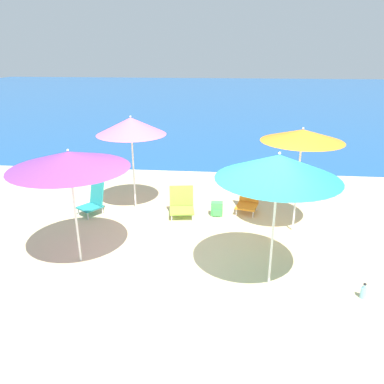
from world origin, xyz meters
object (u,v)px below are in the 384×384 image
(beach_umbrella_purple, at_px, (69,160))
(water_bottle, at_px, (363,292))
(beach_umbrella_pink, at_px, (131,126))
(beach_umbrella_orange, at_px, (302,136))
(beach_umbrella_teal, at_px, (278,167))
(beach_chair_teal, at_px, (94,198))
(backpack_green, at_px, (217,209))
(beach_chair_orange, at_px, (248,197))
(beach_chair_lime, at_px, (182,203))

(beach_umbrella_purple, height_order, water_bottle, beach_umbrella_purple)
(beach_umbrella_pink, bearing_deg, beach_umbrella_orange, -13.56)
(beach_umbrella_purple, relative_size, beach_umbrella_teal, 0.94)
(beach_chair_teal, bearing_deg, backpack_green, 37.36)
(beach_umbrella_pink, xyz_separation_m, beach_chair_orange, (2.57, 0.08, -1.56))
(beach_umbrella_purple, xyz_separation_m, beach_chair_orange, (2.96, 2.45, -1.47))
(beach_umbrella_pink, bearing_deg, beach_chair_teal, -154.54)
(beach_chair_teal, height_order, water_bottle, beach_chair_teal)
(beach_chair_orange, bearing_deg, water_bottle, -49.16)
(beach_chair_lime, distance_m, backpack_green, 0.78)
(beach_umbrella_purple, bearing_deg, backpack_green, 43.11)
(water_bottle, bearing_deg, backpack_green, 129.48)
(beach_umbrella_purple, height_order, beach_umbrella_orange, beach_umbrella_orange)
(beach_umbrella_pink, relative_size, beach_chair_lime, 3.35)
(beach_umbrella_orange, relative_size, backpack_green, 6.73)
(beach_umbrella_pink, relative_size, beach_umbrella_teal, 1.00)
(beach_chair_teal, height_order, backpack_green, beach_chair_teal)
(beach_umbrella_orange, bearing_deg, water_bottle, -72.09)
(beach_umbrella_orange, distance_m, water_bottle, 2.91)
(beach_umbrella_teal, bearing_deg, beach_umbrella_orange, 71.29)
(beach_chair_lime, height_order, beach_chair_orange, beach_chair_orange)
(beach_umbrella_pink, bearing_deg, beach_chair_orange, 1.75)
(beach_chair_orange, xyz_separation_m, backpack_green, (-0.69, -0.33, -0.18))
(beach_umbrella_pink, relative_size, backpack_green, 6.80)
(beach_umbrella_teal, height_order, beach_chair_orange, beach_umbrella_teal)
(beach_chair_teal, bearing_deg, beach_chair_orange, 42.23)
(beach_umbrella_orange, height_order, beach_chair_teal, beach_umbrella_orange)
(beach_umbrella_purple, relative_size, beach_chair_lime, 3.14)
(beach_umbrella_pink, relative_size, water_bottle, 8.58)
(beach_umbrella_purple, xyz_separation_m, beach_umbrella_teal, (3.18, -0.36, 0.09))
(beach_umbrella_purple, xyz_separation_m, beach_umbrella_orange, (3.82, 1.54, 0.14))
(beach_chair_orange, height_order, water_bottle, beach_chair_orange)
(beach_umbrella_purple, xyz_separation_m, backpack_green, (2.27, 2.12, -1.65))
(beach_chair_lime, height_order, water_bottle, beach_chair_lime)
(beach_umbrella_purple, xyz_separation_m, beach_chair_lime, (1.50, 2.07, -1.52))
(water_bottle, bearing_deg, beach_umbrella_purple, 172.37)
(beach_chair_teal, distance_m, backpack_green, 2.72)
(beach_umbrella_purple, bearing_deg, beach_chair_teal, 102.46)
(beach_umbrella_purple, height_order, beach_chair_orange, beach_umbrella_purple)
(beach_chair_teal, bearing_deg, beach_chair_lime, 36.95)
(beach_chair_teal, distance_m, water_bottle, 5.60)
(beach_umbrella_purple, height_order, beach_umbrella_pink, beach_umbrella_pink)
(beach_chair_teal, bearing_deg, beach_umbrella_teal, 1.39)
(backpack_green, distance_m, water_bottle, 3.54)
(beach_chair_orange, distance_m, water_bottle, 3.44)
(beach_umbrella_pink, distance_m, beach_chair_teal, 1.78)
(beach_chair_lime, bearing_deg, beach_umbrella_purple, -134.65)
(beach_umbrella_pink, xyz_separation_m, water_bottle, (4.13, -2.98, -1.79))
(beach_umbrella_orange, distance_m, beach_umbrella_teal, 2.01)
(beach_umbrella_teal, relative_size, backpack_green, 6.79)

